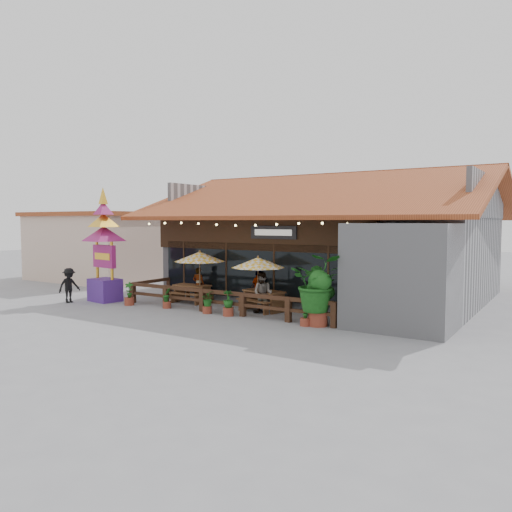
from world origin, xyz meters
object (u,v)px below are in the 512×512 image
Objects in this scene: picnic_table_left at (192,290)px; pedestrian at (69,285)px; thai_sign_tower at (104,237)px; picnic_table_right at (264,297)px; umbrella_left at (200,257)px; tropical_plant at (318,285)px; umbrella_right at (258,263)px.

pedestrian reaches higher than picnic_table_left.
picnic_table_right is at bearing 13.96° from thai_sign_tower.
thai_sign_tower is at bearing -151.78° from picnic_table_left.
picnic_table_right is (3.26, 0.11, -1.53)m from umbrella_left.
thai_sign_tower reaches higher than pedestrian.
picnic_table_left is at bearing 163.36° from umbrella_left.
umbrella_left is at bearing -178.00° from picnic_table_right.
umbrella_right is at bearing 161.17° from tropical_plant.
umbrella_right reaches higher than pedestrian.
picnic_table_left is 0.85× the size of picnic_table_right.
umbrella_right is at bearing -6.90° from picnic_table_left.
tropical_plant reaches higher than picnic_table_left.
umbrella_left is at bearing 22.55° from thai_sign_tower.
umbrella_left reaches higher than picnic_table_right.
picnic_table_left is (-3.84, 0.47, -1.46)m from umbrella_right.
picnic_table_right is 0.80× the size of tropical_plant.
picnic_table_left is 3.87m from picnic_table_right.
umbrella_left is 4.61m from thai_sign_tower.
thai_sign_tower is at bearing -166.04° from picnic_table_right.
thai_sign_tower is (-7.41, -1.45, 0.96)m from umbrella_right.
umbrella_right is at bearing -5.01° from umbrella_left.
thai_sign_tower is at bearing -34.46° from pedestrian.
umbrella_left is at bearing -16.64° from picnic_table_left.
pedestrian is at bearing -172.47° from tropical_plant.
thai_sign_tower is 3.57× the size of pedestrian.
picnic_table_right is 3.60m from tropical_plant.
tropical_plant is (3.15, -1.48, 0.89)m from picnic_table_right.
umbrella_right is 3.40m from tropical_plant.
umbrella_right is 4.14m from picnic_table_left.
picnic_table_right is (0.03, 0.40, -1.44)m from umbrella_right.
umbrella_left is at bearing 167.96° from tropical_plant.
umbrella_left is at bearing 174.99° from umbrella_right.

